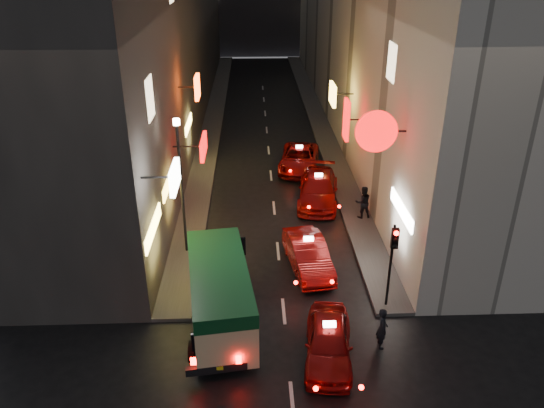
{
  "coord_description": "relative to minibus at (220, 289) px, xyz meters",
  "views": [
    {
      "loc": [
        -1.09,
        -8.08,
        12.72
      ],
      "look_at": [
        -0.28,
        13.0,
        2.43
      ],
      "focal_mm": 35.0,
      "sensor_mm": 36.0,
      "label": 1
    }
  ],
  "objects": [
    {
      "name": "taxi_second",
      "position": [
        3.6,
        3.7,
        -0.77
      ],
      "size": [
        2.82,
        5.34,
        1.79
      ],
      "color": "maroon",
      "rests_on": "ground"
    },
    {
      "name": "pedestrian_crossing",
      "position": [
        5.67,
        -1.42,
        -0.68
      ],
      "size": [
        0.4,
        0.6,
        1.79
      ],
      "primitive_type": "imported",
      "rotation": [
        0.0,
        0.0,
        1.54
      ],
      "color": "black",
      "rests_on": "ground"
    },
    {
      "name": "traffic_light",
      "position": [
        6.37,
        0.67,
        1.11
      ],
      "size": [
        0.26,
        0.43,
        3.5
      ],
      "color": "black",
      "rests_on": "sidewalk_right"
    },
    {
      "name": "taxi_third",
      "position": [
        4.82,
        10.42,
        -0.71
      ],
      "size": [
        3.02,
        5.74,
        1.91
      ],
      "color": "maroon",
      "rests_on": "ground"
    },
    {
      "name": "lamp_post",
      "position": [
        -1.83,
        5.19,
        2.15
      ],
      "size": [
        0.28,
        0.28,
        6.22
      ],
      "color": "black",
      "rests_on": "sidewalk_left"
    },
    {
      "name": "minibus",
      "position": [
        0.0,
        0.0,
        0.0
      ],
      "size": [
        2.79,
        6.05,
        2.5
      ],
      "color": "#DDC08A",
      "rests_on": "ground"
    },
    {
      "name": "sidewalk_right",
      "position": [
        6.62,
        26.19,
        -1.5
      ],
      "size": [
        1.5,
        52.0,
        0.15
      ],
      "primitive_type": "cube",
      "color": "#4C4946",
      "rests_on": "ground"
    },
    {
      "name": "building_left",
      "position": [
        -5.63,
        26.19,
        7.42
      ],
      "size": [
        7.59,
        52.0,
        18.0
      ],
      "color": "#3A3735",
      "rests_on": "ground"
    },
    {
      "name": "sidewalk_left",
      "position": [
        -1.88,
        26.19,
        -1.5
      ],
      "size": [
        1.5,
        52.0,
        0.15
      ],
      "primitive_type": "cube",
      "color": "#4C4946",
      "rests_on": "ground"
    },
    {
      "name": "taxi_near",
      "position": [
        3.74,
        -1.91,
        -0.8
      ],
      "size": [
        2.61,
        5.09,
        1.72
      ],
      "color": "maroon",
      "rests_on": "ground"
    },
    {
      "name": "building_right",
      "position": [
        10.37,
        26.19,
        7.42
      ],
      "size": [
        8.03,
        52.0,
        18.0
      ],
      "color": "beige",
      "rests_on": "ground"
    },
    {
      "name": "taxi_far",
      "position": [
        4.18,
        15.22,
        -0.77
      ],
      "size": [
        2.9,
        5.38,
        1.79
      ],
      "color": "maroon",
      "rests_on": "ground"
    },
    {
      "name": "pedestrian_sidewalk",
      "position": [
        6.84,
        8.17,
        -0.46
      ],
      "size": [
        0.78,
        0.56,
        1.93
      ],
      "primitive_type": "imported",
      "rotation": [
        0.0,
        0.0,
        3.29
      ],
      "color": "black",
      "rests_on": "sidewalk_right"
    }
  ]
}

